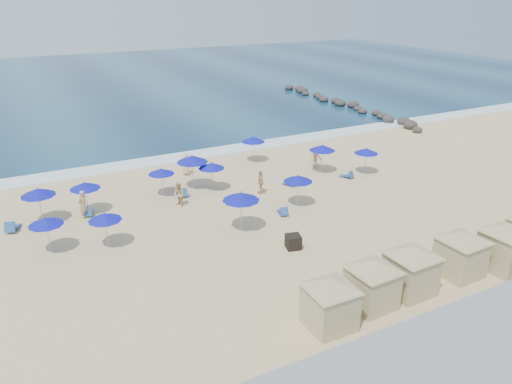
% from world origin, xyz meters
% --- Properties ---
extents(ground, '(160.00, 160.00, 0.00)m').
position_xyz_m(ground, '(0.00, 0.00, 0.00)').
color(ground, '#D3B686').
rests_on(ground, ground).
extents(ocean, '(160.00, 80.00, 0.06)m').
position_xyz_m(ocean, '(0.00, 55.00, 0.03)').
color(ocean, '#0D2D4C').
rests_on(ocean, ground).
extents(surf_line, '(160.00, 2.50, 0.08)m').
position_xyz_m(surf_line, '(0.00, 15.50, 0.04)').
color(surf_line, white).
rests_on(surf_line, ground).
extents(seawall, '(160.00, 6.10, 1.22)m').
position_xyz_m(seawall, '(0.00, -13.50, 0.65)').
color(seawall, gray).
rests_on(seawall, ground).
extents(rock_jetty, '(2.56, 26.66, 0.96)m').
position_xyz_m(rock_jetty, '(24.01, 24.90, 0.36)').
color(rock_jetty, '#2B2523').
rests_on(rock_jetty, ground).
extents(trash_bin, '(0.97, 0.97, 0.80)m').
position_xyz_m(trash_bin, '(-0.56, -2.88, 0.40)').
color(trash_bin, black).
rests_on(trash_bin, ground).
extents(cabana_0, '(4.16, 4.16, 2.61)m').
position_xyz_m(cabana_0, '(-2.89, -9.57, 1.49)').
color(cabana_0, tan).
rests_on(cabana_0, ground).
extents(cabana_1, '(4.17, 4.17, 2.62)m').
position_xyz_m(cabana_1, '(-0.30, -9.22, 1.50)').
color(cabana_1, tan).
rests_on(cabana_1, ground).
extents(cabana_2, '(4.35, 4.35, 2.73)m').
position_xyz_m(cabana_2, '(2.06, -9.20, 1.56)').
color(cabana_2, tan).
rests_on(cabana_2, ground).
extents(cabana_3, '(4.28, 4.28, 2.69)m').
position_xyz_m(cabana_3, '(5.45, -9.19, 1.54)').
color(cabana_3, tan).
rests_on(cabana_3, ground).
extents(cabana_4, '(4.46, 4.46, 2.81)m').
position_xyz_m(cabana_4, '(7.98, -9.78, 1.61)').
color(cabana_4, tan).
rests_on(cabana_4, ground).
extents(umbrella_0, '(2.11, 2.11, 2.40)m').
position_xyz_m(umbrella_0, '(-12.71, 7.19, 2.08)').
color(umbrella_0, '#A5A8AD').
rests_on(umbrella_0, ground).
extents(umbrella_1, '(1.91, 1.91, 2.17)m').
position_xyz_m(umbrella_1, '(-12.76, 3.03, 1.88)').
color(umbrella_1, '#A5A8AD').
rests_on(umbrella_1, ground).
extents(umbrella_2, '(1.96, 1.96, 2.23)m').
position_xyz_m(umbrella_2, '(-9.92, 7.38, 1.93)').
color(umbrella_2, '#A5A8AD').
rests_on(umbrella_2, ground).
extents(umbrella_3, '(1.88, 1.88, 2.15)m').
position_xyz_m(umbrella_3, '(-9.78, 2.16, 1.86)').
color(umbrella_3, '#A5A8AD').
rests_on(umbrella_3, ground).
extents(umbrella_4, '(2.30, 2.30, 2.62)m').
position_xyz_m(umbrella_4, '(-2.25, 8.27, 2.27)').
color(umbrella_4, '#A5A8AD').
rests_on(umbrella_4, ground).
extents(umbrella_5, '(1.85, 1.85, 2.11)m').
position_xyz_m(umbrella_5, '(-4.68, 7.98, 1.83)').
color(umbrella_5, '#A5A8AD').
rests_on(umbrella_5, ground).
extents(umbrella_6, '(2.24, 2.24, 2.55)m').
position_xyz_m(umbrella_6, '(-2.17, 0.50, 2.21)').
color(umbrella_6, '#A5A8AD').
rests_on(umbrella_6, ground).
extents(umbrella_7, '(1.92, 1.92, 2.19)m').
position_xyz_m(umbrella_7, '(-1.19, 7.29, 1.90)').
color(umbrella_7, '#A5A8AD').
rests_on(umbrella_7, ground).
extents(umbrella_8, '(1.97, 1.97, 2.24)m').
position_xyz_m(umbrella_8, '(2.82, 2.09, 1.95)').
color(umbrella_8, '#A5A8AD').
rests_on(umbrella_8, ground).
extents(umbrella_9, '(1.99, 1.99, 2.26)m').
position_xyz_m(umbrella_9, '(4.41, 11.61, 1.96)').
color(umbrella_9, '#A5A8AD').
rests_on(umbrella_9, ground).
extents(umbrella_10, '(2.07, 2.07, 2.36)m').
position_xyz_m(umbrella_10, '(8.00, 6.76, 2.04)').
color(umbrella_10, '#A5A8AD').
rests_on(umbrella_10, ground).
extents(umbrella_11, '(1.89, 1.89, 2.15)m').
position_xyz_m(umbrella_11, '(10.89, 4.94, 1.87)').
color(umbrella_11, '#A5A8AD').
rests_on(umbrella_11, ground).
extents(beach_chair_0, '(1.05, 1.51, 0.76)m').
position_xyz_m(beach_chair_0, '(-14.48, 6.84, 0.26)').
color(beach_chair_0, '#264C8B').
rests_on(beach_chair_0, ground).
extents(beach_chair_1, '(0.79, 1.35, 0.69)m').
position_xyz_m(beach_chair_1, '(-10.00, 7.03, 0.24)').
color(beach_chair_1, '#264C8B').
rests_on(beach_chair_1, ground).
extents(beach_chair_2, '(0.79, 1.37, 0.71)m').
position_xyz_m(beach_chair_2, '(-3.47, 7.23, 0.25)').
color(beach_chair_2, '#264C8B').
rests_on(beach_chair_2, ground).
extents(beach_chair_3, '(0.83, 1.27, 0.65)m').
position_xyz_m(beach_chair_3, '(1.21, 1.25, 0.22)').
color(beach_chair_3, '#264C8B').
rests_on(beach_chair_3, ground).
extents(beach_chair_4, '(0.84, 1.22, 0.62)m').
position_xyz_m(beach_chair_4, '(4.31, 5.40, 0.21)').
color(beach_chair_4, '#264C8B').
rests_on(beach_chair_4, ground).
extents(beach_chair_5, '(0.84, 1.22, 0.61)m').
position_xyz_m(beach_chair_5, '(9.08, 4.72, 0.21)').
color(beach_chair_5, '#264C8B').
rests_on(beach_chair_5, ground).
extents(beachgoer_0, '(0.81, 0.77, 1.87)m').
position_xyz_m(beachgoer_0, '(-10.28, 6.73, 0.93)').
color(beachgoer_0, tan).
rests_on(beachgoer_0, ground).
extents(beachgoer_1, '(0.81, 0.94, 1.67)m').
position_xyz_m(beachgoer_1, '(-4.26, 5.68, 0.83)').
color(beachgoer_1, tan).
rests_on(beachgoer_1, ground).
extents(beachgoer_2, '(0.67, 1.07, 1.69)m').
position_xyz_m(beachgoer_2, '(1.65, 5.16, 0.85)').
color(beachgoer_2, tan).
rests_on(beachgoer_2, ground).
extents(beachgoer_3, '(1.22, 0.93, 1.67)m').
position_xyz_m(beachgoer_3, '(8.21, 7.95, 0.84)').
color(beachgoer_3, tan).
rests_on(beachgoer_3, ground).
extents(beachgoer_4, '(0.95, 0.98, 1.69)m').
position_xyz_m(beachgoer_4, '(-1.68, 11.24, 0.85)').
color(beachgoer_4, tan).
rests_on(beachgoer_4, ground).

